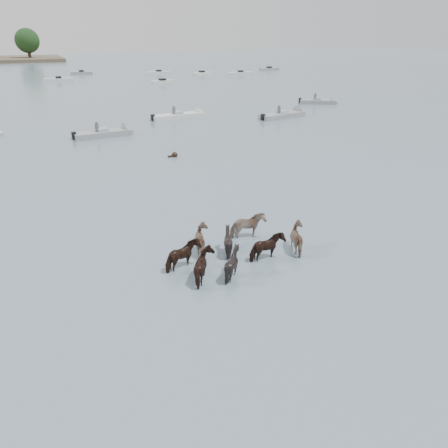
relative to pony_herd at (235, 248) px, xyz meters
name	(u,v)px	position (x,y,z in m)	size (l,w,h in m)	color
ground	(181,262)	(-2.08, 0.57, -0.46)	(400.00, 400.00, 0.00)	slate
pony_herd	(235,248)	(0.00, 0.00, 0.00)	(6.38, 3.73, 1.30)	black
swimming_pony	(174,155)	(2.76, 16.06, -0.36)	(0.72, 0.44, 0.44)	black
motorboat_b	(111,133)	(-0.01, 25.15, -0.24)	(5.53, 2.19, 1.92)	gray
motorboat_c	(185,115)	(8.86, 30.91, -0.24)	(6.35, 2.38, 1.92)	silver
motorboat_d	(287,115)	(19.09, 26.90, -0.24)	(6.17, 2.93, 1.92)	gray
motorboat_e	(323,102)	(28.23, 33.10, -0.24)	(4.93, 3.92, 1.92)	gray
distant_flotilla	(43,78)	(-2.13, 80.75, -0.21)	(107.54, 27.71, 0.93)	silver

